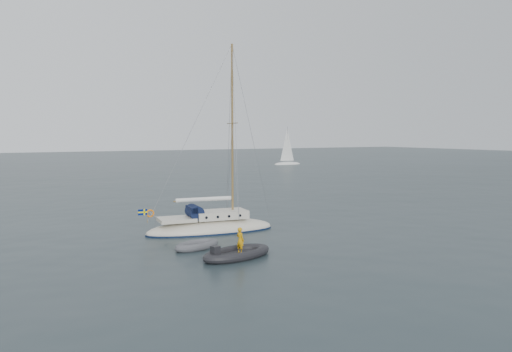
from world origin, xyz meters
TOP-DOWN VIEW (x-y plane):
  - ground at (0.00, 0.00)m, footprint 300.00×300.00m
  - sailboat at (-1.73, 2.99)m, footprint 8.31×2.49m
  - dinghy at (-4.13, -0.74)m, footprint 2.72×1.23m
  - rib at (-3.16, -3.41)m, footprint 3.89×1.77m
  - distant_yacht_b at (37.77, 57.21)m, footprint 5.86×3.12m

SIDE VIEW (x-z plane):
  - ground at x=0.00m, z-range 0.00..0.00m
  - dinghy at x=-4.13m, z-range -0.02..0.37m
  - rib at x=-3.16m, z-range -0.50..0.96m
  - sailboat at x=-1.73m, z-range -5.02..6.81m
  - distant_yacht_b at x=37.77m, z-range -0.56..7.20m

